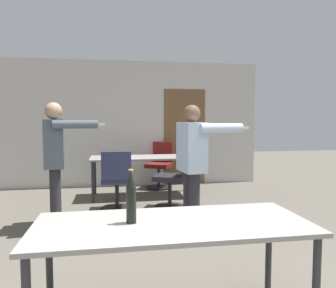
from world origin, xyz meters
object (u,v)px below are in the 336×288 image
(person_far_watching, at_px, (193,157))
(office_chair_side_rolled, at_px, (175,180))
(office_chair_mid_tucked, at_px, (117,183))
(office_chair_far_left, at_px, (160,166))
(person_center_tall, at_px, (56,153))
(beer_bottle, at_px, (131,198))

(person_far_watching, xyz_separation_m, office_chair_side_rolled, (-0.02, 1.10, -0.49))
(person_far_watching, distance_m, office_chair_mid_tucked, 1.53)
(office_chair_far_left, bearing_deg, office_chair_mid_tucked, 89.61)
(office_chair_mid_tucked, distance_m, office_chair_far_left, 1.85)
(person_center_tall, height_order, beer_bottle, person_center_tall)
(office_chair_side_rolled, xyz_separation_m, office_chair_mid_tucked, (-0.90, 0.03, -0.01))
(office_chair_far_left, xyz_separation_m, beer_bottle, (-0.85, -4.51, 0.45))
(person_far_watching, height_order, person_center_tall, person_center_tall)
(person_center_tall, bearing_deg, office_chair_far_left, 136.91)
(office_chair_side_rolled, distance_m, office_chair_mid_tucked, 0.90)
(person_far_watching, height_order, office_chair_side_rolled, person_far_watching)
(person_far_watching, bearing_deg, office_chair_mid_tucked, -147.98)
(person_far_watching, relative_size, person_center_tall, 0.98)
(office_chair_mid_tucked, bearing_deg, person_far_watching, -48.94)
(person_center_tall, bearing_deg, person_far_watching, 67.54)
(office_chair_far_left, bearing_deg, office_chair_side_rolled, 118.60)
(person_center_tall, relative_size, office_chair_side_rolled, 1.70)
(office_chair_side_rolled, xyz_separation_m, office_chair_far_left, (0.01, 1.64, -0.01))
(person_center_tall, relative_size, office_chair_mid_tucked, 1.74)
(office_chair_side_rolled, relative_size, office_chair_far_left, 1.02)
(person_center_tall, distance_m, beer_bottle, 2.42)
(person_far_watching, relative_size, beer_bottle, 4.46)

